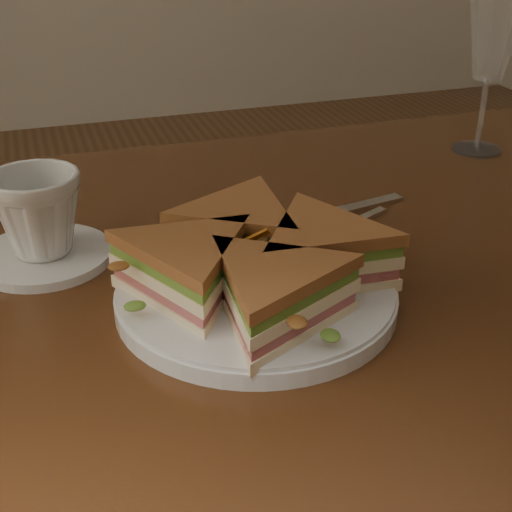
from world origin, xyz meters
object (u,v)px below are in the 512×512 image
(wine_glass, at_px, (493,42))
(saucer, at_px, (45,256))
(spoon, at_px, (305,244))
(knife, at_px, (322,216))
(table, at_px, (286,339))
(sandwich_wedges, at_px, (256,261))
(coffee_cup, at_px, (38,214))
(plate, at_px, (256,296))

(wine_glass, xyz_separation_m, saucer, (-0.62, -0.15, -0.15))
(spoon, bearing_deg, knife, 28.35)
(table, height_order, spoon, spoon)
(sandwich_wedges, height_order, knife, sandwich_wedges)
(table, height_order, knife, knife)
(sandwich_wedges, height_order, wine_glass, wine_glass)
(coffee_cup, bearing_deg, sandwich_wedges, -31.45)
(saucer, relative_size, coffee_cup, 1.50)
(sandwich_wedges, bearing_deg, spoon, 46.89)
(sandwich_wedges, xyz_separation_m, coffee_cup, (-0.18, 0.15, 0.01))
(sandwich_wedges, distance_m, coffee_cup, 0.24)
(spoon, xyz_separation_m, coffee_cup, (-0.27, 0.06, 0.05))
(spoon, relative_size, saucer, 1.23)
(wine_glass, bearing_deg, saucer, -166.25)
(sandwich_wedges, relative_size, spoon, 1.68)
(plate, bearing_deg, sandwich_wedges, 0.00)
(wine_glass, distance_m, saucer, 0.66)
(sandwich_wedges, height_order, saucer, sandwich_wedges)
(plate, distance_m, spoon, 0.13)
(table, relative_size, coffee_cup, 12.99)
(table, distance_m, knife, 0.15)
(sandwich_wedges, xyz_separation_m, saucer, (-0.18, 0.15, -0.04))
(plate, height_order, spoon, plate)
(table, bearing_deg, sandwich_wedges, -129.99)
(table, distance_m, spoon, 0.11)
(spoon, height_order, saucer, same)
(saucer, bearing_deg, plate, -39.41)
(spoon, xyz_separation_m, saucer, (-0.27, 0.06, 0.00))
(knife, bearing_deg, spoon, -136.99)
(sandwich_wedges, bearing_deg, saucer, 140.59)
(table, xyz_separation_m, sandwich_wedges, (-0.06, -0.07, 0.14))
(knife, relative_size, saucer, 1.54)
(plate, height_order, saucer, plate)
(plate, height_order, knife, plate)
(sandwich_wedges, relative_size, saucer, 2.07)
(sandwich_wedges, bearing_deg, wine_glass, 34.50)
(sandwich_wedges, bearing_deg, plate, 0.00)
(knife, height_order, coffee_cup, coffee_cup)
(table, relative_size, wine_glass, 5.54)
(knife, xyz_separation_m, coffee_cup, (-0.31, -0.01, 0.05))
(table, distance_m, plate, 0.14)
(sandwich_wedges, bearing_deg, coffee_cup, 140.59)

